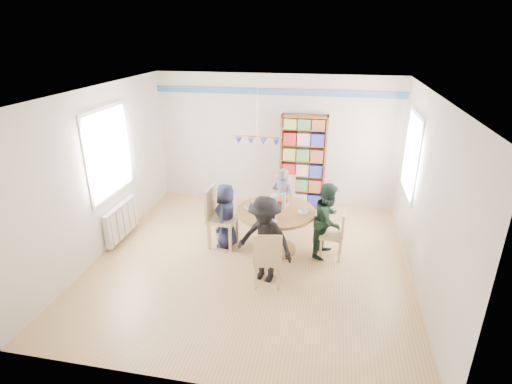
% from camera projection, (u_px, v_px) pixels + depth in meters
% --- Properties ---
extents(ground, '(5.00, 5.00, 0.00)m').
position_uv_depth(ground, '(251.00, 260.00, 6.52)').
color(ground, tan).
extents(room_shell, '(5.00, 5.00, 5.00)m').
position_uv_depth(room_shell, '(246.00, 148.00, 6.72)').
color(room_shell, white).
rests_on(room_shell, ground).
extents(radiator, '(0.12, 1.00, 0.60)m').
position_uv_depth(radiator, '(122.00, 221.00, 7.09)').
color(radiator, silver).
rests_on(radiator, ground).
extents(dining_table, '(1.30, 1.30, 0.75)m').
position_uv_depth(dining_table, '(276.00, 220.00, 6.63)').
color(dining_table, brown).
rests_on(dining_table, ground).
extents(chair_left, '(0.50, 0.50, 1.06)m').
position_uv_depth(chair_left, '(218.00, 214.00, 6.79)').
color(chair_left, '#DAC286').
rests_on(chair_left, ground).
extents(chair_right, '(0.40, 0.40, 0.84)m').
position_uv_depth(chair_right, '(337.00, 232.00, 6.45)').
color(chair_right, '#DAC286').
rests_on(chair_right, ground).
extents(chair_far, '(0.52, 0.52, 0.94)m').
position_uv_depth(chair_far, '(285.00, 198.00, 7.60)').
color(chair_far, '#DAC286').
rests_on(chair_far, ground).
extents(chair_near, '(0.47, 0.47, 0.91)m').
position_uv_depth(chair_near, '(267.00, 257.00, 5.67)').
color(chair_near, '#DAC286').
rests_on(chair_near, ground).
extents(person_left, '(0.39, 0.57, 1.13)m').
position_uv_depth(person_left, '(226.00, 216.00, 6.78)').
color(person_left, '#181C36').
rests_on(person_left, ground).
extents(person_right, '(0.65, 0.73, 1.26)m').
position_uv_depth(person_right, '(328.00, 220.00, 6.47)').
color(person_right, '#162D23').
rests_on(person_right, ground).
extents(person_far, '(0.48, 0.37, 1.18)m').
position_uv_depth(person_far, '(283.00, 198.00, 7.42)').
color(person_far, gray).
rests_on(person_far, ground).
extents(person_near, '(0.97, 0.72, 1.34)m').
position_uv_depth(person_near, '(265.00, 240.00, 5.79)').
color(person_near, black).
rests_on(person_near, ground).
extents(bookshelf, '(0.93, 0.28, 1.94)m').
position_uv_depth(bookshelf, '(303.00, 163.00, 8.17)').
color(bookshelf, brown).
rests_on(bookshelf, ground).
extents(tableware, '(1.07, 1.07, 0.28)m').
position_uv_depth(tableware, '(275.00, 206.00, 6.56)').
color(tableware, white).
rests_on(tableware, dining_table).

